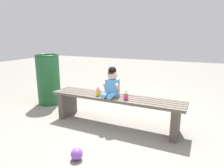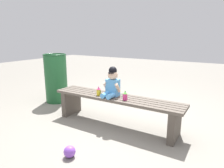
{
  "view_description": "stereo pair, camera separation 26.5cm",
  "coord_description": "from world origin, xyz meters",
  "px_view_note": "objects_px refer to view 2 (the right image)",
  "views": [
    {
      "loc": [
        1.07,
        -2.38,
        1.21
      ],
      "look_at": [
        -0.03,
        -0.05,
        0.59
      ],
      "focal_mm": 32.02,
      "sensor_mm": 36.0,
      "label": 1
    },
    {
      "loc": [
        1.31,
        -2.26,
        1.21
      ],
      "look_at": [
        -0.03,
        -0.05,
        0.59
      ],
      "focal_mm": 32.02,
      "sensor_mm": 36.0,
      "label": 2
    }
  ],
  "objects_px": {
    "toy_ball": "(70,152)",
    "sippy_cup_right": "(125,96)",
    "park_bench": "(116,105)",
    "child_figure": "(112,83)",
    "trash_bin": "(56,78)",
    "sippy_cup_left": "(99,91)"
  },
  "relations": [
    {
      "from": "toy_ball",
      "to": "sippy_cup_right",
      "type": "bearing_deg",
      "value": 76.89
    },
    {
      "from": "park_bench",
      "to": "child_figure",
      "type": "relative_size",
      "value": 4.61
    },
    {
      "from": "park_bench",
      "to": "child_figure",
      "type": "xyz_separation_m",
      "value": [
        -0.05,
        -0.0,
        0.3
      ]
    },
    {
      "from": "toy_ball",
      "to": "trash_bin",
      "type": "xyz_separation_m",
      "value": [
        -1.48,
        1.25,
        0.39
      ]
    },
    {
      "from": "child_figure",
      "to": "sippy_cup_right",
      "type": "xyz_separation_m",
      "value": [
        0.24,
        -0.07,
        -0.12
      ]
    },
    {
      "from": "park_bench",
      "to": "sippy_cup_right",
      "type": "distance_m",
      "value": 0.27
    },
    {
      "from": "park_bench",
      "to": "child_figure",
      "type": "distance_m",
      "value": 0.31
    },
    {
      "from": "park_bench",
      "to": "trash_bin",
      "type": "height_order",
      "value": "trash_bin"
    },
    {
      "from": "child_figure",
      "to": "trash_bin",
      "type": "bearing_deg",
      "value": 166.77
    },
    {
      "from": "trash_bin",
      "to": "toy_ball",
      "type": "bearing_deg",
      "value": -40.32
    },
    {
      "from": "toy_ball",
      "to": "trash_bin",
      "type": "distance_m",
      "value": 1.98
    },
    {
      "from": "sippy_cup_right",
      "to": "trash_bin",
      "type": "xyz_separation_m",
      "value": [
        -1.67,
        0.41,
        -0.02
      ]
    },
    {
      "from": "child_figure",
      "to": "toy_ball",
      "type": "bearing_deg",
      "value": -87.29
    },
    {
      "from": "child_figure",
      "to": "toy_ball",
      "type": "height_order",
      "value": "child_figure"
    },
    {
      "from": "park_bench",
      "to": "sippy_cup_left",
      "type": "xyz_separation_m",
      "value": [
        -0.23,
        -0.08,
        0.18
      ]
    },
    {
      "from": "child_figure",
      "to": "sippy_cup_right",
      "type": "bearing_deg",
      "value": -17.23
    },
    {
      "from": "sippy_cup_left",
      "to": "trash_bin",
      "type": "distance_m",
      "value": 1.33
    },
    {
      "from": "toy_ball",
      "to": "park_bench",
      "type": "bearing_deg",
      "value": 89.33
    },
    {
      "from": "child_figure",
      "to": "park_bench",
      "type": "bearing_deg",
      "value": 2.63
    },
    {
      "from": "sippy_cup_left",
      "to": "toy_ball",
      "type": "height_order",
      "value": "sippy_cup_left"
    },
    {
      "from": "toy_ball",
      "to": "trash_bin",
      "type": "height_order",
      "value": "trash_bin"
    },
    {
      "from": "toy_ball",
      "to": "trash_bin",
      "type": "bearing_deg",
      "value": 139.68
    }
  ]
}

